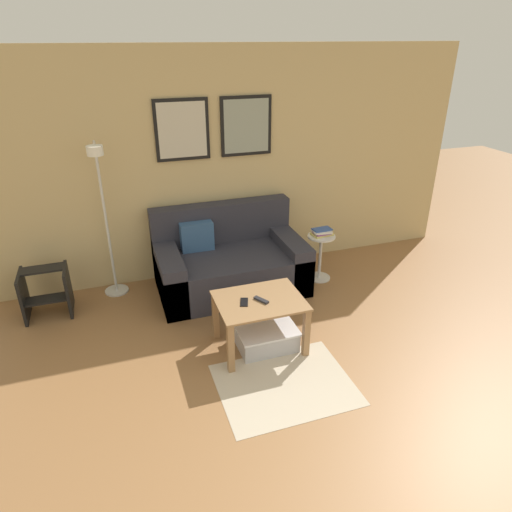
{
  "coord_description": "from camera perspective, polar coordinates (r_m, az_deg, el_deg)",
  "views": [
    {
      "loc": [
        -1.43,
        -1.42,
        2.62
      ],
      "look_at": [
        -0.26,
        2.02,
        0.85
      ],
      "focal_mm": 32.0,
      "sensor_mm": 36.0,
      "label": 1
    }
  ],
  "objects": [
    {
      "name": "remote_control",
      "position": [
        4.04,
        0.65,
        -5.52
      ],
      "size": [
        0.11,
        0.15,
        0.02
      ],
      "primitive_type": "cube",
      "rotation": [
        0.0,
        0.0,
        0.53
      ],
      "color": "#232328",
      "rests_on": "coffee_table"
    },
    {
      "name": "coffee_table",
      "position": [
        4.13,
        0.45,
        -6.76
      ],
      "size": [
        0.77,
        0.6,
        0.5
      ],
      "color": "#997047",
      "rests_on": "ground_plane"
    },
    {
      "name": "wall_back",
      "position": [
        5.31,
        -2.62,
        11.39
      ],
      "size": [
        5.6,
        0.09,
        2.55
      ],
      "color": "tan",
      "rests_on": "ground_plane"
    },
    {
      "name": "storage_bin",
      "position": [
        4.29,
        1.19,
        -9.95
      ],
      "size": [
        0.55,
        0.44,
        0.2
      ],
      "color": "#B2B2B7",
      "rests_on": "ground_plane"
    },
    {
      "name": "area_rug",
      "position": [
        3.94,
        3.63,
        -15.71
      ],
      "size": [
        1.1,
        0.87,
        0.01
      ],
      "primitive_type": "cube",
      "color": "#C1B299",
      "rests_on": "ground_plane"
    },
    {
      "name": "couch",
      "position": [
        5.15,
        -3.37,
        -0.86
      ],
      "size": [
        1.61,
        0.96,
        0.9
      ],
      "color": "#2D2D38",
      "rests_on": "ground_plane"
    },
    {
      "name": "floor_lamp",
      "position": [
        4.9,
        -18.38,
        5.1
      ],
      "size": [
        0.26,
        0.47,
        1.7
      ],
      "color": "silver",
      "rests_on": "ground_plane"
    },
    {
      "name": "step_stool",
      "position": [
        5.13,
        -24.76,
        -3.99
      ],
      "size": [
        0.45,
        0.4,
        0.49
      ],
      "color": "black",
      "rests_on": "ground_plane"
    },
    {
      "name": "cell_phone",
      "position": [
        4.03,
        -1.49,
        -5.78
      ],
      "size": [
        0.11,
        0.15,
        0.01
      ],
      "primitive_type": "cube",
      "rotation": [
        0.0,
        0.0,
        -0.32
      ],
      "color": "black",
      "rests_on": "coffee_table"
    },
    {
      "name": "side_table",
      "position": [
        5.35,
        8.05,
        0.35
      ],
      "size": [
        0.32,
        0.32,
        0.55
      ],
      "color": "silver",
      "rests_on": "ground_plane"
    },
    {
      "name": "book_stack",
      "position": [
        5.26,
        8.23,
        2.97
      ],
      "size": [
        0.25,
        0.2,
        0.08
      ],
      "color": "#D8C666",
      "rests_on": "side_table"
    }
  ]
}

